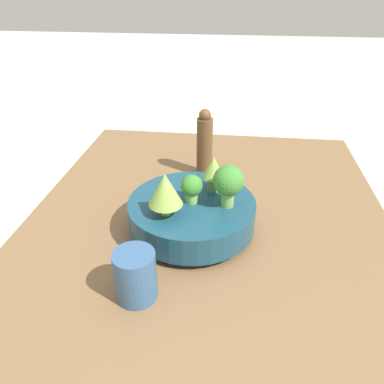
{
  "coord_description": "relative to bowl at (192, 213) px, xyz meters",
  "views": [
    {
      "loc": [
        -0.64,
        -0.05,
        0.51
      ],
      "look_at": [
        0.0,
        0.03,
        0.12
      ],
      "focal_mm": 35.0,
      "sensor_mm": 36.0,
      "label": 1
    }
  ],
  "objects": [
    {
      "name": "ground_plane",
      "position": [
        -0.0,
        -0.03,
        -0.07
      ],
      "size": [
        6.0,
        6.0,
        0.0
      ],
      "primitive_type": "plane",
      "color": "beige"
    },
    {
      "name": "table",
      "position": [
        -0.0,
        -0.03,
        -0.06
      ],
      "size": [
        1.08,
        0.8,
        0.03
      ],
      "color": "brown",
      "rests_on": "ground_plane"
    },
    {
      "name": "bowl",
      "position": [
        0.0,
        0.0,
        0.0
      ],
      "size": [
        0.26,
        0.26,
        0.07
      ],
      "color": "navy",
      "rests_on": "table"
    },
    {
      "name": "romanesco_piece_near",
      "position": [
        0.05,
        -0.04,
        0.08
      ],
      "size": [
        0.05,
        0.05,
        0.08
      ],
      "color": "#609347",
      "rests_on": "bowl"
    },
    {
      "name": "broccoli_floret_center",
      "position": [
        0.0,
        0.0,
        0.06
      ],
      "size": [
        0.04,
        0.04,
        0.06
      ],
      "color": "#7AB256",
      "rests_on": "bowl"
    },
    {
      "name": "romanesco_piece_far",
      "position": [
        -0.05,
        0.04,
        0.08
      ],
      "size": [
        0.07,
        0.07,
        0.09
      ],
      "color": "#7AB256",
      "rests_on": "bowl"
    },
    {
      "name": "broccoli_floret_front",
      "position": [
        -0.01,
        -0.07,
        0.08
      ],
      "size": [
        0.06,
        0.06,
        0.09
      ],
      "color": "#6BA34C",
      "rests_on": "bowl"
    },
    {
      "name": "cup",
      "position": [
        -0.2,
        0.07,
        0.0
      ],
      "size": [
        0.07,
        0.07,
        0.09
      ],
      "color": "#33567F",
      "rests_on": "table"
    },
    {
      "name": "pepper_mill",
      "position": [
        0.25,
        -0.0,
        0.05
      ],
      "size": [
        0.04,
        0.04,
        0.18
      ],
      "color": "brown",
      "rests_on": "table"
    }
  ]
}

